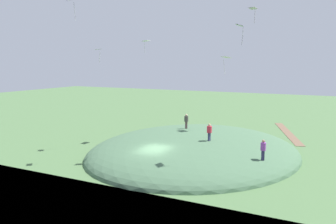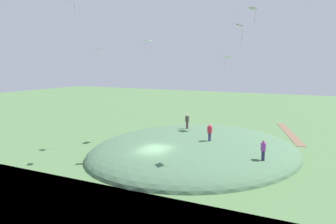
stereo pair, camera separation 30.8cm
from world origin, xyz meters
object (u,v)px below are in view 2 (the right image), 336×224
object	(u,v)px
person_walking_path	(187,120)
kite_11	(99,50)
kite_3	(227,58)
kite_5	(240,27)
kite_4	(74,0)
kite_9	(253,9)
person_on_hilltop	(263,148)
kite_0	(147,41)
person_near_shore	(210,130)

from	to	relation	value
person_walking_path	kite_11	size ratio (longest dim) A/B	1.25
kite_3	kite_5	distance (m)	12.06
person_walking_path	kite_11	distance (m)	12.22
kite_3	kite_4	xyz separation A→B (m)	(-13.16, 8.63, 4.53)
kite_5	person_walking_path	bearing A→B (deg)	40.80
kite_5	kite_9	xyz separation A→B (m)	(3.23, -0.12, 1.60)
kite_11	person_on_hilltop	bearing A→B (deg)	-79.94
kite_3	kite_9	world-z (taller)	kite_9
kite_3	kite_4	bearing A→B (deg)	146.74
person_walking_path	kite_3	distance (m)	7.78
kite_0	kite_9	world-z (taller)	kite_9
kite_11	person_near_shore	bearing A→B (deg)	-65.80
kite_0	kite_11	xyz separation A→B (m)	(-9.51, -0.59, -1.32)
kite_4	person_walking_path	bearing A→B (deg)	-22.21
kite_3	kite_5	bearing A→B (deg)	-158.09
kite_0	kite_11	bearing A→B (deg)	-176.46
kite_9	person_on_hilltop	bearing A→B (deg)	-66.53
kite_0	person_near_shore	bearing A→B (deg)	-118.56
kite_5	kite_11	world-z (taller)	kite_5
person_on_hilltop	kite_11	size ratio (longest dim) A/B	1.34
person_walking_path	person_on_hilltop	bearing A→B (deg)	-49.81
person_on_hilltop	person_near_shore	xyz separation A→B (m)	(1.59, 5.25, 0.68)
person_near_shore	kite_5	xyz separation A→B (m)	(-5.28, -4.05, 8.67)
kite_9	kite_5	bearing A→B (deg)	177.96
person_walking_path	kite_5	world-z (taller)	kite_5
person_near_shore	kite_11	size ratio (longest dim) A/B	1.24
person_walking_path	kite_11	world-z (taller)	kite_11
person_near_shore	kite_11	world-z (taller)	kite_11
person_near_shore	kite_9	bearing A→B (deg)	82.80
person_walking_path	person_near_shore	xyz separation A→B (m)	(-4.31, -4.23, -0.06)
kite_0	kite_3	world-z (taller)	kite_0
person_near_shore	kite_4	distance (m)	16.17
kite_4	kite_5	distance (m)	13.48
kite_9	kite_0	bearing A→B (deg)	62.12
kite_3	kite_5	size ratio (longest dim) A/B	1.23
person_on_hilltop	person_near_shore	size ratio (longest dim) A/B	1.08
person_near_shore	kite_5	bearing A→B (deg)	56.53
kite_4	kite_5	size ratio (longest dim) A/B	1.20
person_walking_path	kite_9	bearing A→B (deg)	-55.10
kite_5	kite_11	bearing A→B (deg)	85.16
person_walking_path	person_on_hilltop	world-z (taller)	person_walking_path
kite_3	kite_9	size ratio (longest dim) A/B	1.52
person_on_hilltop	kite_5	bearing A→B (deg)	-142.61
person_on_hilltop	kite_0	xyz separation A→B (m)	(6.94, 15.09, 9.30)
kite_0	kite_9	xyz separation A→B (m)	(-7.41, -14.00, 1.66)
person_walking_path	kite_4	xyz separation A→B (m)	(-11.72, 4.79, 11.14)
kite_5	kite_9	bearing A→B (deg)	-2.04
kite_4	kite_9	size ratio (longest dim) A/B	1.48
kite_11	kite_0	bearing A→B (deg)	3.54
kite_0	kite_4	world-z (taller)	kite_4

